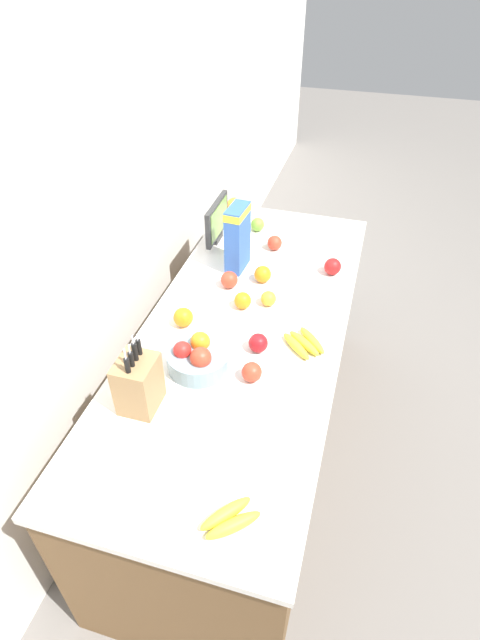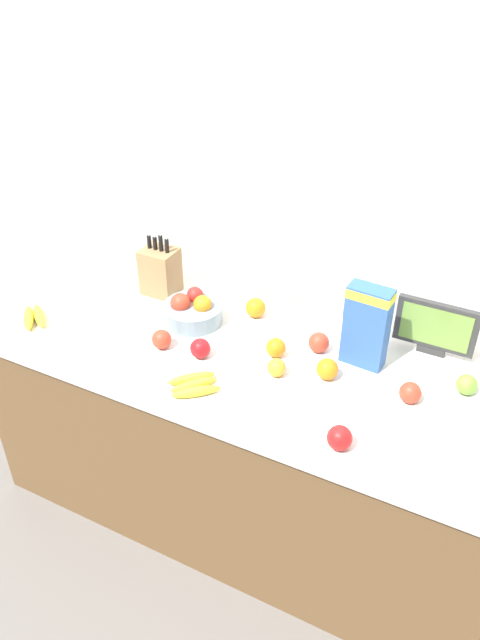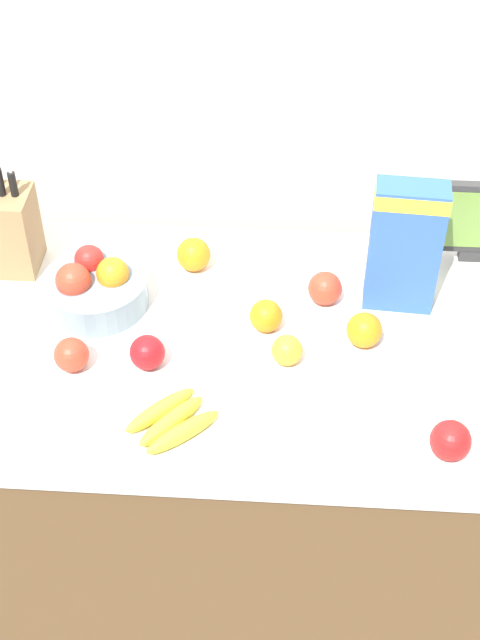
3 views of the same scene
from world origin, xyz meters
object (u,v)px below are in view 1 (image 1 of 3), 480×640
object	(u,v)px
orange_back_center	(234,205)
orange_by_cereal	(268,299)
banana_bunch_left	(230,519)
apple_rightmost	(333,267)
orange_mid_right	(263,274)
fruit_bowl	(198,357)
orange_front_center	(243,301)
small_monitor	(217,220)
cereal_box	(237,236)
apple_front	(229,280)
knife_block	(138,383)
banana_bunch_right	(304,343)
apple_leftmost	(258,224)
apple_middle	(252,372)
apple_near_bananas	(258,343)
apple_by_knife_block	(275,243)
orange_front_left	(183,317)

from	to	relation	value
orange_back_center	orange_by_cereal	distance (m)	0.90
banana_bunch_left	apple_rightmost	size ratio (longest dim) A/B	2.20
apple_rightmost	orange_mid_right	size ratio (longest dim) A/B	1.02
fruit_bowl	orange_front_center	xyz separation A→B (m)	(0.40, -0.06, -0.01)
small_monitor	orange_front_center	bearing A→B (deg)	-151.18
cereal_box	apple_front	size ratio (longest dim) A/B	4.04
knife_block	banana_bunch_right	xyz separation A→B (m)	(0.46, -0.50, -0.09)
knife_block	banana_bunch_right	world-z (taller)	knife_block
apple_leftmost	banana_bunch_left	bearing A→B (deg)	-168.15
fruit_bowl	apple_middle	distance (m)	0.22
knife_block	apple_rightmost	world-z (taller)	knife_block
small_monitor	apple_front	size ratio (longest dim) A/B	3.77
banana_bunch_left	apple_rightmost	world-z (taller)	apple_rightmost
orange_by_cereal	fruit_bowl	bearing A→B (deg)	159.71
apple_leftmost	orange_by_cereal	xyz separation A→B (m)	(-0.63, -0.21, -0.00)
apple_middle	apple_near_bananas	bearing A→B (deg)	5.98
fruit_bowl	apple_leftmost	bearing A→B (deg)	2.46
banana_bunch_left	apple_middle	world-z (taller)	apple_middle
apple_front	orange_by_cereal	bearing A→B (deg)	-111.92
small_monitor	apple_leftmost	xyz separation A→B (m)	(0.16, -0.18, -0.08)
orange_mid_right	orange_front_center	world-z (taller)	orange_mid_right
small_monitor	fruit_bowl	distance (m)	0.95
fruit_bowl	apple_middle	world-z (taller)	fruit_bowl
apple_by_knife_block	apple_rightmost	bearing A→B (deg)	-114.11
banana_bunch_left	apple_by_knife_block	distance (m)	1.51
apple_near_bananas	orange_by_cereal	xyz separation A→B (m)	(0.30, 0.03, -0.00)
small_monitor	orange_front_center	distance (m)	0.60
apple_leftmost	apple_middle	bearing A→B (deg)	-166.57
apple_leftmost	orange_front_center	world-z (taller)	orange_front_center
knife_block	orange_front_left	bearing A→B (deg)	1.85
banana_bunch_left	apple_middle	distance (m)	0.57
small_monitor	orange_front_left	size ratio (longest dim) A/B	3.60
apple_middle	apple_near_bananas	xyz separation A→B (m)	(0.16, 0.02, 0.00)
fruit_bowl	apple_rightmost	bearing A→B (deg)	-27.53
apple_by_knife_block	apple_rightmost	distance (m)	0.35
banana_bunch_right	cereal_box	bearing A→B (deg)	41.08
orange_front_center	knife_block	bearing A→B (deg)	163.23
knife_block	banana_bunch_left	world-z (taller)	knife_block
apple_by_knife_block	orange_back_center	xyz separation A→B (m)	(0.34, 0.32, 0.01)
apple_near_bananas	apple_middle	bearing A→B (deg)	-174.02
cereal_box	apple_near_bananas	size ratio (longest dim) A/B	4.16
knife_block	apple_rightmost	bearing A→B (deg)	-27.82
apple_leftmost	cereal_box	bearing A→B (deg)	179.53
banana_bunch_right	apple_rightmost	distance (m)	0.56
apple_rightmost	orange_front_left	size ratio (longest dim) A/B	0.98
orange_by_cereal	small_monitor	bearing A→B (deg)	39.73
banana_bunch_right	orange_back_center	distance (m)	1.19
orange_back_center	banana_bunch_left	bearing A→B (deg)	-163.78
fruit_bowl	banana_bunch_right	size ratio (longest dim) A/B	1.19
small_monitor	apple_middle	xyz separation A→B (m)	(-0.93, -0.44, -0.08)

